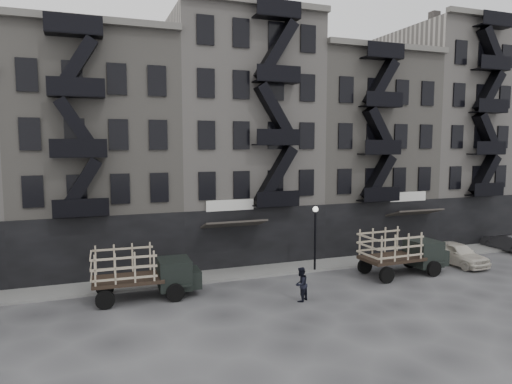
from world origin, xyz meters
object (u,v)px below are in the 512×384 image
object	(u,v)px
stake_truck_east	(402,249)
pedestrian_mid	(301,284)
stake_truck_west	(143,269)
car_far	(508,243)
car_east	(457,253)

from	to	relation	value
stake_truck_east	pedestrian_mid	xyz separation A→B (m)	(-8.14, -2.20, -0.74)
stake_truck_west	car_far	size ratio (longest dim) A/B	1.42
car_east	stake_truck_east	bearing A→B (deg)	-175.05
pedestrian_mid	stake_truck_west	bearing A→B (deg)	-57.86
stake_truck_west	stake_truck_east	xyz separation A→B (m)	(15.87, -1.10, 0.04)
car_far	stake_truck_west	bearing A→B (deg)	2.53
stake_truck_west	car_east	xyz separation A→B (m)	(21.00, -0.37, -0.84)
stake_truck_west	car_far	world-z (taller)	stake_truck_west
stake_truck_east	car_east	bearing A→B (deg)	6.00
stake_truck_east	car_east	xyz separation A→B (m)	(5.13, 0.73, -0.88)
car_east	car_far	xyz separation A→B (m)	(6.67, 1.75, -0.11)
stake_truck_west	car_east	distance (m)	21.02
stake_truck_east	car_far	distance (m)	12.10
car_east	pedestrian_mid	bearing A→B (deg)	-170.66
car_far	pedestrian_mid	world-z (taller)	pedestrian_mid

